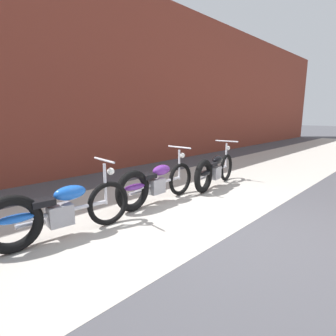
{
  "coord_description": "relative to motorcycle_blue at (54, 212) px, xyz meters",
  "views": [
    {
      "loc": [
        -3.28,
        -1.8,
        1.67
      ],
      "look_at": [
        0.04,
        1.37,
        0.75
      ],
      "focal_mm": 28.9,
      "sensor_mm": 36.0,
      "label": 1
    }
  ],
  "objects": [
    {
      "name": "ground_plane",
      "position": [
        1.88,
        -1.63,
        -0.4
      ],
      "size": [
        80.0,
        80.0,
        0.0
      ],
      "primitive_type": "plane",
      "color": "#47474C"
    },
    {
      "name": "motorcycle_blue",
      "position": [
        0.0,
        0.0,
        0.0
      ],
      "size": [
        2.01,
        0.58,
        1.03
      ],
      "rotation": [
        0.0,
        0.0,
        -0.09
      ],
      "color": "black",
      "rests_on": "ground"
    },
    {
      "name": "brick_building_wall",
      "position": [
        1.88,
        3.57,
        2.29
      ],
      "size": [
        36.0,
        0.5,
        5.38
      ],
      "primitive_type": "cube",
      "color": "brown",
      "rests_on": "ground"
    },
    {
      "name": "motorcycle_black",
      "position": [
        3.68,
        -0.0,
        0.0
      ],
      "size": [
        1.99,
        0.65,
        1.03
      ],
      "rotation": [
        0.0,
        0.0,
        0.18
      ],
      "color": "black",
      "rests_on": "ground"
    },
    {
      "name": "sidewalk_slab",
      "position": [
        1.88,
        0.12,
        -0.4
      ],
      "size": [
        36.0,
        3.5,
        0.01
      ],
      "primitive_type": "cube",
      "color": "#B2ADA3",
      "rests_on": "ground"
    },
    {
      "name": "motorcycle_purple",
      "position": [
        1.93,
        0.14,
        0.0
      ],
      "size": [
        2.01,
        0.58,
        1.03
      ],
      "rotation": [
        0.0,
        0.0,
        0.03
      ],
      "color": "black",
      "rests_on": "ground"
    }
  ]
}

